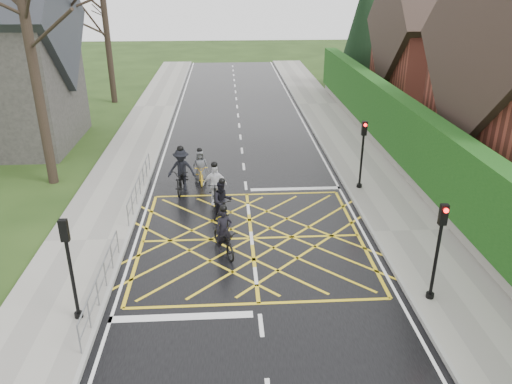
{
  "coord_description": "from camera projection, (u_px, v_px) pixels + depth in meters",
  "views": [
    {
      "loc": [
        -0.83,
        -16.21,
        9.0
      ],
      "look_at": [
        0.25,
        1.31,
        1.3
      ],
      "focal_mm": 35.0,
      "sensor_mm": 36.0,
      "label": 1
    }
  ],
  "objects": [
    {
      "name": "ground",
      "position": [
        252.0,
        238.0,
        18.48
      ],
      "size": [
        120.0,
        120.0,
        0.0
      ],
      "primitive_type": "plane",
      "color": "black",
      "rests_on": "ground"
    },
    {
      "name": "road",
      "position": [
        252.0,
        238.0,
        18.48
      ],
      "size": [
        9.0,
        80.0,
        0.01
      ],
      "primitive_type": "cube",
      "color": "black",
      "rests_on": "ground"
    },
    {
      "name": "sidewalk_right",
      "position": [
        410.0,
        232.0,
        18.79
      ],
      "size": [
        3.0,
        80.0,
        0.15
      ],
      "primitive_type": "cube",
      "color": "gray",
      "rests_on": "ground"
    },
    {
      "name": "sidewalk_left",
      "position": [
        87.0,
        242.0,
        18.11
      ],
      "size": [
        3.0,
        80.0,
        0.15
      ],
      "primitive_type": "cube",
      "color": "gray",
      "rests_on": "ground"
    },
    {
      "name": "stone_wall",
      "position": [
        404.0,
        167.0,
        24.26
      ],
      "size": [
        0.5,
        38.0,
        0.7
      ],
      "primitive_type": "cube",
      "color": "slate",
      "rests_on": "ground"
    },
    {
      "name": "hedge",
      "position": [
        408.0,
        133.0,
        23.56
      ],
      "size": [
        0.9,
        38.0,
        2.8
      ],
      "primitive_type": "cube",
      "color": "#10390F",
      "rests_on": "stone_wall"
    },
    {
      "name": "house_far",
      "position": [
        453.0,
        48.0,
        34.01
      ],
      "size": [
        9.8,
        8.8,
        10.3
      ],
      "color": "maroon",
      "rests_on": "ground"
    },
    {
      "name": "conifer",
      "position": [
        365.0,
        27.0,
        40.84
      ],
      "size": [
        4.6,
        4.6,
        10.0
      ],
      "color": "black",
      "rests_on": "ground"
    },
    {
      "name": "tree_near",
      "position": [
        22.0,
        3.0,
        20.28
      ],
      "size": [
        9.24,
        9.24,
        11.44
      ],
      "color": "black",
      "rests_on": "ground"
    },
    {
      "name": "tree_far",
      "position": [
        103.0,
        2.0,
        35.18
      ],
      "size": [
        8.4,
        8.4,
        10.4
      ],
      "color": "black",
      "rests_on": "ground"
    },
    {
      "name": "railing_south",
      "position": [
        101.0,
        278.0,
        14.71
      ],
      "size": [
        0.05,
        5.04,
        1.03
      ],
      "color": "slate",
      "rests_on": "ground"
    },
    {
      "name": "railing_north",
      "position": [
        139.0,
        181.0,
        21.56
      ],
      "size": [
        0.05,
        6.04,
        1.03
      ],
      "color": "slate",
      "rests_on": "ground"
    },
    {
      "name": "traffic_light_ne",
      "position": [
        362.0,
        156.0,
        21.93
      ],
      "size": [
        0.24,
        0.31,
        3.21
      ],
      "rotation": [
        0.0,
        0.0,
        3.14
      ],
      "color": "black",
      "rests_on": "ground"
    },
    {
      "name": "traffic_light_se",
      "position": [
        437.0,
        254.0,
        14.26
      ],
      "size": [
        0.24,
        0.31,
        3.21
      ],
      "rotation": [
        0.0,
        0.0,
        3.14
      ],
      "color": "black",
      "rests_on": "ground"
    },
    {
      "name": "traffic_light_sw",
      "position": [
        71.0,
        271.0,
        13.42
      ],
      "size": [
        0.24,
        0.31,
        3.21
      ],
      "color": "black",
      "rests_on": "ground"
    },
    {
      "name": "cyclist_rear",
      "position": [
        224.0,
        238.0,
        17.33
      ],
      "size": [
        1.26,
        1.96,
        1.8
      ],
      "rotation": [
        0.0,
        0.0,
        0.36
      ],
      "color": "black",
      "rests_on": "ground"
    },
    {
      "name": "cyclist_back",
      "position": [
        222.0,
        205.0,
        19.59
      ],
      "size": [
        0.91,
        1.84,
        1.78
      ],
      "rotation": [
        0.0,
        0.0,
        0.22
      ],
      "color": "black",
      "rests_on": "ground"
    },
    {
      "name": "cyclist_mid",
      "position": [
        182.0,
        174.0,
        22.34
      ],
      "size": [
        1.29,
        2.2,
        2.09
      ],
      "rotation": [
        0.0,
        0.0,
        -0.07
      ],
      "color": "black",
      "rests_on": "ground"
    },
    {
      "name": "cyclist_front",
      "position": [
        215.0,
        189.0,
        20.93
      ],
      "size": [
        1.04,
        1.92,
        1.92
      ],
      "rotation": [
        0.0,
        0.0,
        0.02
      ],
      "color": "black",
      "rests_on": "ground"
    },
    {
      "name": "cyclist_lead",
      "position": [
        200.0,
        170.0,
        23.29
      ],
      "size": [
        0.84,
        1.78,
        1.66
      ],
      "rotation": [
        0.0,
        0.0,
        0.15
      ],
      "color": "yellow",
      "rests_on": "ground"
    }
  ]
}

